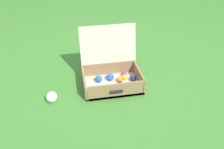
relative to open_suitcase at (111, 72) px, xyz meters
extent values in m
plane|color=#3D7A2D|center=(0.00, 0.00, -0.12)|extent=(16.00, 16.00, 0.00)
cube|color=beige|center=(0.00, -0.06, -0.10)|extent=(0.53, 0.36, 0.03)
cube|color=olive|center=(-0.26, -0.06, -0.04)|extent=(0.02, 0.36, 0.15)
cube|color=olive|center=(0.25, -0.06, -0.04)|extent=(0.02, 0.36, 0.15)
cube|color=olive|center=(0.00, -0.23, -0.04)|extent=(0.49, 0.02, 0.15)
cube|color=olive|center=(0.00, 0.11, -0.04)|extent=(0.49, 0.02, 0.15)
cube|color=beige|center=(0.00, 0.16, 0.21)|extent=(0.53, 0.10, 0.36)
cube|color=black|center=(0.00, -0.25, -0.04)|extent=(0.11, 0.02, 0.02)
sphere|color=navy|center=(0.20, -0.05, -0.06)|extent=(0.06, 0.06, 0.06)
sphere|color=orange|center=(0.08, -0.04, -0.06)|extent=(0.06, 0.06, 0.06)
sphere|color=blue|center=(-0.04, -0.16, -0.07)|extent=(0.05, 0.05, 0.05)
sphere|color=purple|center=(0.14, 0.05, -0.07)|extent=(0.05, 0.05, 0.05)
sphere|color=yellow|center=(0.13, -0.01, -0.07)|extent=(0.05, 0.05, 0.05)
sphere|color=blue|center=(-0.01, 0.01, -0.06)|extent=(0.07, 0.07, 0.07)
sphere|color=navy|center=(0.06, -0.13, -0.06)|extent=(0.06, 0.06, 0.06)
sphere|color=navy|center=(-0.16, -0.17, -0.07)|extent=(0.05, 0.05, 0.05)
sphere|color=blue|center=(-0.12, 0.00, -0.06)|extent=(0.07, 0.07, 0.07)
sphere|color=white|center=(-0.55, -0.18, -0.07)|extent=(0.10, 0.10, 0.10)
camera|label=1|loc=(-0.34, -1.83, 1.24)|focal=38.42mm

